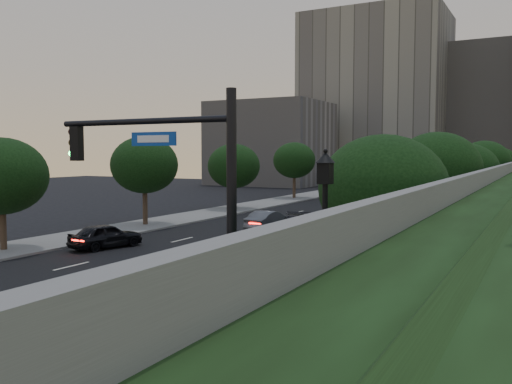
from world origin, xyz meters
The scene contains 28 objects.
ground centered at (0.00, 0.00, 0.00)m, with size 160.00×160.00×0.00m, color black.
road_surface centered at (0.00, 30.00, 0.01)m, with size 16.00×140.00×0.02m, color black.
sidewalk_right centered at (10.25, 30.00, 0.07)m, with size 4.50×140.00×0.15m, color slate.
sidewalk_left centered at (-10.25, 30.00, 0.07)m, with size 4.50×140.00×0.15m, color slate.
parapet_wall centered at (13.50, 28.00, 4.35)m, with size 0.35×90.00×0.70m, color slate.
office_block_left centered at (-14.00, 92.00, 16.00)m, with size 26.00×20.00×32.00m, color gray.
office_block_mid centered at (6.00, 102.00, 13.00)m, with size 22.00×18.00×26.00m, color gray.
office_block_filler centered at (-26.00, 70.00, 7.00)m, with size 18.00×16.00×14.00m, color gray.
tree_right_a centered at (10.30, 8.00, 4.02)m, with size 5.20×5.20×6.24m.
tree_right_b centered at (10.30, 20.00, 4.52)m, with size 5.20×5.20×6.74m.
tree_right_c centered at (10.30, 33.00, 4.02)m, with size 5.20×5.20×6.24m.
tree_right_d centered at (10.30, 47.00, 4.52)m, with size 5.20×5.20×6.74m.
tree_right_e centered at (10.30, 62.00, 4.02)m, with size 5.20×5.20×6.24m.
tree_left_a centered at (-10.30, 6.00, 4.21)m, with size 5.00×5.00×6.34m.
tree_left_b centered at (-10.30, 18.00, 4.58)m, with size 5.00×5.00×6.71m.
tree_left_c centered at (-10.30, 31.00, 4.21)m, with size 5.00×5.00×6.34m.
tree_left_d centered at (-10.30, 45.00, 4.58)m, with size 5.00×5.00×6.71m.
traffic_signal_mast centered at (8.48, -2.58, 3.67)m, with size 5.68×0.56×7.00m.
street_lamp centered at (9.84, 2.79, 2.63)m, with size 0.64×0.64×5.62m.
pedestrian_signal centered at (8.43, -3.59, 1.57)m, with size 0.30×0.33×2.50m.
sedan_near_left centered at (-6.14, 9.55, 0.72)m, with size 1.71×4.25×1.45m, color black.
sedan_mid_left centered at (-1.09, 20.31, 0.71)m, with size 1.51×4.33×1.43m, color #505357.
sedan_far_left centered at (-3.80, 47.80, 0.81)m, with size 2.67×5.80×1.61m, color black.
sedan_near_right centered at (1.72, 18.58, 0.72)m, with size 2.01×4.95×1.44m, color black.
sedan_far_right centered at (6.12, 32.95, 0.71)m, with size 1.68×4.18×1.43m, color #565A5D.
pedestrian_a centered at (9.81, 4.13, 1.07)m, with size 0.67×0.44×1.84m, color black.
pedestrian_b centered at (9.73, 7.04, 1.08)m, with size 0.90×0.70×1.86m, color black.
pedestrian_c centered at (10.72, 13.73, 0.97)m, with size 0.96×0.40×1.65m, color black.
Camera 1 is at (16.10, -13.47, 5.51)m, focal length 38.00 mm.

